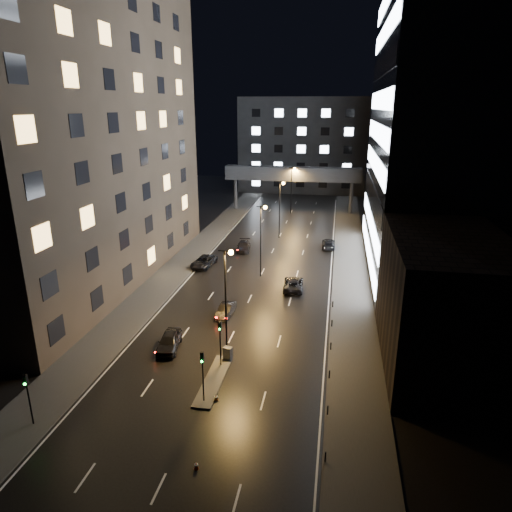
# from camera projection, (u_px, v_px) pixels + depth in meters

# --- Properties ---
(ground) EXTENTS (160.00, 160.00, 0.00)m
(ground) POSITION_uv_depth(u_px,v_px,m) (273.00, 251.00, 75.28)
(ground) COLOR black
(ground) RESTS_ON ground
(sidewalk_left) EXTENTS (5.00, 110.00, 0.15)m
(sidewalk_left) POSITION_uv_depth(u_px,v_px,m) (191.00, 255.00, 72.69)
(sidewalk_left) COLOR #383533
(sidewalk_left) RESTS_ON ground
(sidewalk_right) EXTENTS (5.00, 110.00, 0.15)m
(sidewalk_right) POSITION_uv_depth(u_px,v_px,m) (350.00, 265.00, 68.48)
(sidewalk_right) COLOR #383533
(sidewalk_right) RESTS_ON ground
(building_left) EXTENTS (15.00, 48.00, 40.00)m
(building_left) POSITION_uv_depth(u_px,v_px,m) (81.00, 129.00, 57.84)
(building_left) COLOR #2D2319
(building_left) RESTS_ON ground
(building_right_low) EXTENTS (10.00, 18.00, 12.00)m
(building_right_low) POSITION_uv_depth(u_px,v_px,m) (444.00, 302.00, 41.06)
(building_right_low) COLOR black
(building_right_low) RESTS_ON ground
(building_right_glass) EXTENTS (20.00, 36.00, 45.00)m
(building_right_glass) POSITION_uv_depth(u_px,v_px,m) (457.00, 108.00, 60.26)
(building_right_glass) COLOR black
(building_right_glass) RESTS_ON ground
(building_far) EXTENTS (34.00, 14.00, 25.00)m
(building_far) POSITION_uv_depth(u_px,v_px,m) (303.00, 145.00, 125.54)
(building_far) COLOR #333335
(building_far) RESTS_ON ground
(skybridge) EXTENTS (30.00, 3.00, 10.00)m
(skybridge) POSITION_uv_depth(u_px,v_px,m) (293.00, 174.00, 100.69)
(skybridge) COLOR #333335
(skybridge) RESTS_ON ground
(median_island) EXTENTS (1.60, 8.00, 0.15)m
(median_island) POSITION_uv_depth(u_px,v_px,m) (214.00, 380.00, 39.70)
(median_island) COLOR #383533
(median_island) RESTS_ON ground
(traffic_signal_near) EXTENTS (0.28, 0.34, 4.40)m
(traffic_signal_near) POSITION_uv_depth(u_px,v_px,m) (220.00, 336.00, 41.08)
(traffic_signal_near) COLOR black
(traffic_signal_near) RESTS_ON median_island
(traffic_signal_far) EXTENTS (0.28, 0.34, 4.40)m
(traffic_signal_far) POSITION_uv_depth(u_px,v_px,m) (203.00, 369.00, 35.94)
(traffic_signal_far) COLOR black
(traffic_signal_far) RESTS_ON median_island
(traffic_signal_corner) EXTENTS (0.28, 0.34, 4.40)m
(traffic_signal_corner) POSITION_uv_depth(u_px,v_px,m) (28.00, 392.00, 33.31)
(traffic_signal_corner) COLOR black
(traffic_signal_corner) RESTS_ON ground
(bollard_row) EXTENTS (0.12, 25.12, 0.90)m
(bollard_row) POSITION_uv_depth(u_px,v_px,m) (330.00, 360.00, 42.12)
(bollard_row) COLOR black
(bollard_row) RESTS_ON ground
(streetlight_near) EXTENTS (1.45, 0.50, 10.15)m
(streetlight_near) POSITION_uv_depth(u_px,v_px,m) (227.00, 286.00, 43.31)
(streetlight_near) COLOR black
(streetlight_near) RESTS_ON ground
(streetlight_mid_a) EXTENTS (1.45, 0.50, 10.15)m
(streetlight_mid_a) POSITION_uv_depth(u_px,v_px,m) (262.00, 232.00, 62.00)
(streetlight_mid_a) COLOR black
(streetlight_mid_a) RESTS_ON ground
(streetlight_mid_b) EXTENTS (1.45, 0.50, 10.15)m
(streetlight_mid_b) POSITION_uv_depth(u_px,v_px,m) (281.00, 202.00, 80.69)
(streetlight_mid_b) COLOR black
(streetlight_mid_b) RESTS_ON ground
(streetlight_far) EXTENTS (1.45, 0.50, 10.15)m
(streetlight_far) POSITION_uv_depth(u_px,v_px,m) (292.00, 184.00, 99.37)
(streetlight_far) COLOR black
(streetlight_far) RESTS_ON ground
(car_away_a) EXTENTS (2.55, 5.01, 1.63)m
(car_away_a) POSITION_uv_depth(u_px,v_px,m) (169.00, 341.00, 44.75)
(car_away_a) COLOR black
(car_away_a) RESTS_ON ground
(car_away_b) EXTENTS (1.69, 4.18, 1.35)m
(car_away_b) POSITION_uv_depth(u_px,v_px,m) (226.00, 310.00, 51.85)
(car_away_b) COLOR black
(car_away_b) RESTS_ON ground
(car_away_c) EXTENTS (3.24, 5.80, 1.53)m
(car_away_c) POSITION_uv_depth(u_px,v_px,m) (204.00, 262.00, 67.72)
(car_away_c) COLOR black
(car_away_c) RESTS_ON ground
(car_away_d) EXTENTS (2.69, 5.34, 1.49)m
(car_away_d) POSITION_uv_depth(u_px,v_px,m) (244.00, 246.00, 75.12)
(car_away_d) COLOR black
(car_away_d) RESTS_ON ground
(car_toward_a) EXTENTS (2.77, 5.49, 1.49)m
(car_toward_a) POSITION_uv_depth(u_px,v_px,m) (293.00, 284.00, 59.39)
(car_toward_a) COLOR black
(car_toward_a) RESTS_ON ground
(car_toward_b) EXTENTS (2.30, 5.34, 1.53)m
(car_toward_b) POSITION_uv_depth(u_px,v_px,m) (329.00, 243.00, 76.66)
(car_toward_b) COLOR black
(car_toward_b) RESTS_ON ground
(utility_cabinet) EXTENTS (0.90, 0.74, 1.19)m
(utility_cabinet) POSITION_uv_depth(u_px,v_px,m) (228.00, 353.00, 42.78)
(utility_cabinet) COLOR #515153
(utility_cabinet) RESTS_ON median_island
(cone_a) EXTENTS (0.41, 0.41, 0.49)m
(cone_a) POSITION_uv_depth(u_px,v_px,m) (216.00, 397.00, 37.10)
(cone_a) COLOR orange
(cone_a) RESTS_ON ground
(cone_b) EXTENTS (0.44, 0.44, 0.54)m
(cone_b) POSITION_uv_depth(u_px,v_px,m) (196.00, 465.00, 30.04)
(cone_b) COLOR #DB3D0B
(cone_b) RESTS_ON ground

